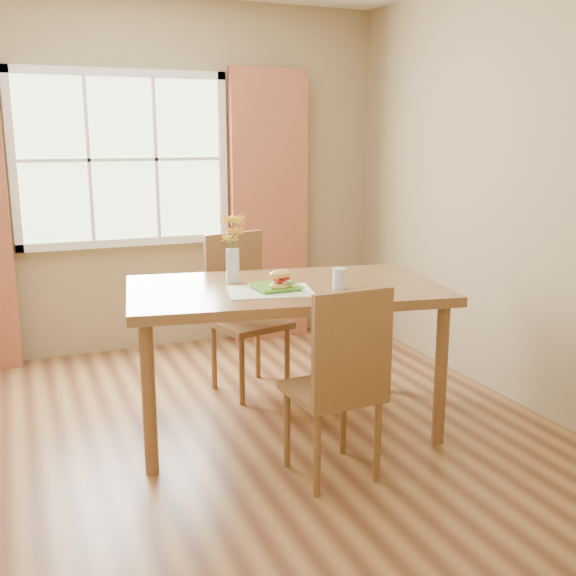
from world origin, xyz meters
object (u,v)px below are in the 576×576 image
(chair_near, at_px, (341,377))
(croissant_sandwich, at_px, (281,279))
(dining_table, at_px, (285,301))
(water_glass, at_px, (339,279))
(flower_vase, at_px, (232,241))
(chair_far, at_px, (242,305))

(chair_near, xyz_separation_m, croissant_sandwich, (-0.08, 0.57, 0.38))
(dining_table, xyz_separation_m, chair_near, (0.00, -0.71, -0.22))
(chair_near, bearing_deg, dining_table, 87.38)
(water_glass, bearing_deg, flower_vase, 142.38)
(chair_far, height_order, flower_vase, flower_vase)
(chair_near, relative_size, water_glass, 8.90)
(chair_far, bearing_deg, dining_table, -101.94)
(water_glass, distance_m, flower_vase, 0.65)
(flower_vase, bearing_deg, chair_far, 66.44)
(chair_far, distance_m, water_glass, 0.98)
(chair_far, xyz_separation_m, water_glass, (0.28, -0.88, 0.33))
(dining_table, bearing_deg, chair_far, 100.91)
(chair_near, height_order, croissant_sandwich, chair_near)
(dining_table, height_order, chair_near, chair_near)
(croissant_sandwich, bearing_deg, flower_vase, 97.11)
(croissant_sandwich, bearing_deg, water_glass, -23.40)
(dining_table, distance_m, chair_far, 0.73)
(dining_table, xyz_separation_m, flower_vase, (-0.24, 0.21, 0.32))
(croissant_sandwich, relative_size, flower_vase, 0.42)
(croissant_sandwich, xyz_separation_m, flower_vase, (-0.16, 0.35, 0.17))
(dining_table, relative_size, chair_near, 1.89)
(water_glass, bearing_deg, croissant_sandwich, 174.33)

